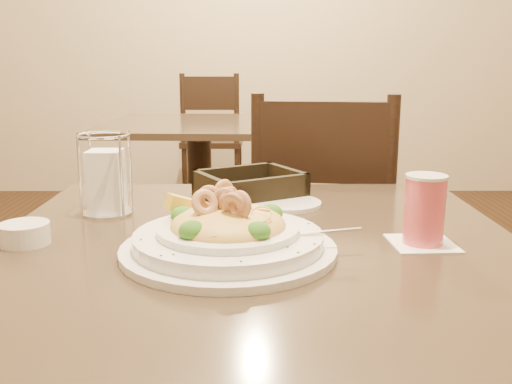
{
  "coord_description": "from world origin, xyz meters",
  "views": [
    {
      "loc": [
        -0.0,
        -0.92,
        1.02
      ],
      "look_at": [
        0.0,
        0.02,
        0.8
      ],
      "focal_mm": 40.0,
      "sensor_mm": 36.0,
      "label": 1
    }
  ],
  "objects_px": {
    "butter_ramekin": "(25,234)",
    "napkin_caddy": "(106,180)",
    "background_table": "(200,168)",
    "dining_chair_near": "(322,235)",
    "side_plate": "(287,204)",
    "bread_basket": "(250,188)",
    "main_table": "(256,362)",
    "drink_glass": "(424,210)",
    "dining_chair_far": "(212,136)",
    "pasta_bowl": "(228,234)"
  },
  "relations": [
    {
      "from": "main_table",
      "to": "dining_chair_far",
      "type": "relative_size",
      "value": 0.97
    },
    {
      "from": "drink_glass",
      "to": "bread_basket",
      "type": "relative_size",
      "value": 0.44
    },
    {
      "from": "drink_glass",
      "to": "dining_chair_far",
      "type": "bearing_deg",
      "value": 100.63
    },
    {
      "from": "main_table",
      "to": "dining_chair_far",
      "type": "xyz_separation_m",
      "value": [
        -0.3,
        3.05,
        0.0
      ]
    },
    {
      "from": "main_table",
      "to": "bread_basket",
      "type": "height_order",
      "value": "bread_basket"
    },
    {
      "from": "dining_chair_far",
      "to": "pasta_bowl",
      "type": "relative_size",
      "value": 2.46
    },
    {
      "from": "side_plate",
      "to": "dining_chair_near",
      "type": "bearing_deg",
      "value": 74.49
    },
    {
      "from": "pasta_bowl",
      "to": "drink_glass",
      "type": "relative_size",
      "value": 3.23
    },
    {
      "from": "main_table",
      "to": "drink_glass",
      "type": "relative_size",
      "value": 7.69
    },
    {
      "from": "dining_chair_far",
      "to": "side_plate",
      "type": "xyz_separation_m",
      "value": [
        0.37,
        -2.81,
        0.23
      ]
    },
    {
      "from": "bread_basket",
      "to": "butter_ramekin",
      "type": "relative_size",
      "value": 3.25
    },
    {
      "from": "background_table",
      "to": "dining_chair_far",
      "type": "xyz_separation_m",
      "value": [
        -0.02,
        1.18,
        0.0
      ]
    },
    {
      "from": "dining_chair_far",
      "to": "napkin_caddy",
      "type": "relative_size",
      "value": 5.78
    },
    {
      "from": "dining_chair_near",
      "to": "background_table",
      "type": "bearing_deg",
      "value": -58.34
    },
    {
      "from": "side_plate",
      "to": "background_table",
      "type": "bearing_deg",
      "value": 101.8
    },
    {
      "from": "background_table",
      "to": "dining_chair_near",
      "type": "distance_m",
      "value": 1.23
    },
    {
      "from": "bread_basket",
      "to": "drink_glass",
      "type": "bearing_deg",
      "value": -48.93
    },
    {
      "from": "background_table",
      "to": "side_plate",
      "type": "distance_m",
      "value": 1.69
    },
    {
      "from": "butter_ramekin",
      "to": "napkin_caddy",
      "type": "bearing_deg",
      "value": 64.76
    },
    {
      "from": "main_table",
      "to": "butter_ramekin",
      "type": "xyz_separation_m",
      "value": [
        -0.38,
        -0.02,
        0.24
      ]
    },
    {
      "from": "pasta_bowl",
      "to": "butter_ramekin",
      "type": "xyz_separation_m",
      "value": [
        -0.34,
        0.05,
        -0.01
      ]
    },
    {
      "from": "pasta_bowl",
      "to": "napkin_caddy",
      "type": "bearing_deg",
      "value": 136.2
    },
    {
      "from": "napkin_caddy",
      "to": "side_plate",
      "type": "distance_m",
      "value": 0.37
    },
    {
      "from": "bread_basket",
      "to": "butter_ramekin",
      "type": "distance_m",
      "value": 0.49
    },
    {
      "from": "drink_glass",
      "to": "butter_ramekin",
      "type": "height_order",
      "value": "drink_glass"
    },
    {
      "from": "dining_chair_far",
      "to": "napkin_caddy",
      "type": "xyz_separation_m",
      "value": [
        0.01,
        -2.88,
        0.29
      ]
    },
    {
      "from": "bread_basket",
      "to": "butter_ramekin",
      "type": "xyz_separation_m",
      "value": [
        -0.37,
        -0.33,
        -0.0
      ]
    },
    {
      "from": "background_table",
      "to": "drink_glass",
      "type": "relative_size",
      "value": 7.97
    },
    {
      "from": "bread_basket",
      "to": "napkin_caddy",
      "type": "distance_m",
      "value": 0.32
    },
    {
      "from": "bread_basket",
      "to": "side_plate",
      "type": "xyz_separation_m",
      "value": [
        0.08,
        -0.07,
        -0.02
      ]
    },
    {
      "from": "bread_basket",
      "to": "napkin_caddy",
      "type": "xyz_separation_m",
      "value": [
        -0.28,
        -0.14,
        0.05
      ]
    },
    {
      "from": "background_table",
      "to": "dining_chair_far",
      "type": "height_order",
      "value": "dining_chair_far"
    },
    {
      "from": "dining_chair_far",
      "to": "butter_ramekin",
      "type": "bearing_deg",
      "value": 89.28
    },
    {
      "from": "dining_chair_far",
      "to": "dining_chair_near",
      "type": "bearing_deg",
      "value": 103.12
    },
    {
      "from": "drink_glass",
      "to": "background_table",
      "type": "bearing_deg",
      "value": 106.26
    },
    {
      "from": "dining_chair_near",
      "to": "dining_chair_far",
      "type": "xyz_separation_m",
      "value": [
        -0.5,
        2.31,
        0.0
      ]
    },
    {
      "from": "napkin_caddy",
      "to": "butter_ramekin",
      "type": "xyz_separation_m",
      "value": [
        -0.09,
        -0.19,
        -0.05
      ]
    },
    {
      "from": "main_table",
      "to": "side_plate",
      "type": "xyz_separation_m",
      "value": [
        0.07,
        0.24,
        0.23
      ]
    },
    {
      "from": "pasta_bowl",
      "to": "drink_glass",
      "type": "distance_m",
      "value": 0.32
    },
    {
      "from": "dining_chair_near",
      "to": "pasta_bowl",
      "type": "bearing_deg",
      "value": 81.56
    },
    {
      "from": "background_table",
      "to": "drink_glass",
      "type": "bearing_deg",
      "value": -73.74
    },
    {
      "from": "background_table",
      "to": "dining_chair_near",
      "type": "xyz_separation_m",
      "value": [
        0.48,
        -1.14,
        0.0
      ]
    },
    {
      "from": "main_table",
      "to": "drink_glass",
      "type": "height_order",
      "value": "drink_glass"
    },
    {
      "from": "side_plate",
      "to": "main_table",
      "type": "bearing_deg",
      "value": -105.32
    },
    {
      "from": "drink_glass",
      "to": "bread_basket",
      "type": "distance_m",
      "value": 0.44
    },
    {
      "from": "dining_chair_near",
      "to": "drink_glass",
      "type": "xyz_separation_m",
      "value": [
        0.07,
        -0.76,
        0.28
      ]
    },
    {
      "from": "dining_chair_near",
      "to": "butter_ramekin",
      "type": "height_order",
      "value": "dining_chair_near"
    },
    {
      "from": "napkin_caddy",
      "to": "background_table",
      "type": "bearing_deg",
      "value": 89.46
    },
    {
      "from": "napkin_caddy",
      "to": "side_plate",
      "type": "relative_size",
      "value": 1.12
    },
    {
      "from": "main_table",
      "to": "butter_ramekin",
      "type": "height_order",
      "value": "butter_ramekin"
    }
  ]
}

